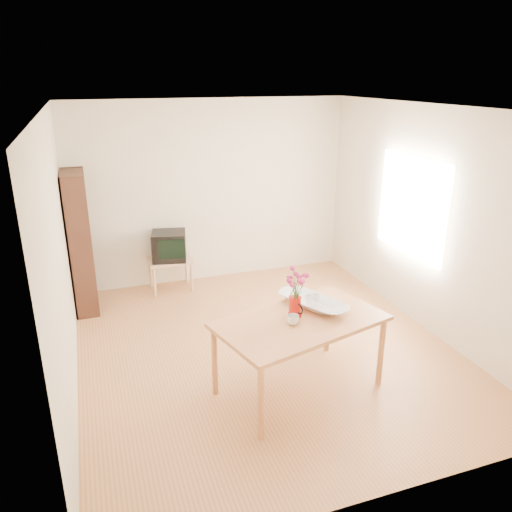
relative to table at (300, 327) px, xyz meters
name	(u,v)px	position (x,y,z in m)	size (l,w,h in m)	color
room	(268,238)	(-0.02, 0.82, 0.62)	(4.50, 4.50, 4.50)	#A5673A
table	(300,327)	(0.00, 0.00, 0.00)	(1.73, 1.26, 0.75)	#BB7140
tv_stand	(170,264)	(-0.75, 2.79, -0.29)	(0.60, 0.45, 0.46)	tan
bookshelf	(81,247)	(-1.90, 2.57, 0.16)	(0.28, 0.70, 1.80)	black
pitcher	(295,307)	(-0.02, 0.09, 0.16)	(0.13, 0.21, 0.20)	red
flowers	(296,283)	(-0.02, 0.09, 0.42)	(0.22, 0.22, 0.32)	#E03485
mug	(293,320)	(-0.10, -0.06, 0.12)	(0.11, 0.11, 0.09)	white
bowl	(313,284)	(0.23, 0.22, 0.31)	(0.50, 0.50, 0.47)	white
teacup_a	(309,289)	(0.19, 0.22, 0.26)	(0.07, 0.07, 0.07)	white
teacup_b	(316,287)	(0.27, 0.24, 0.26)	(0.07, 0.07, 0.06)	white
television	(169,245)	(-0.75, 2.80, -0.02)	(0.53, 0.51, 0.40)	black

